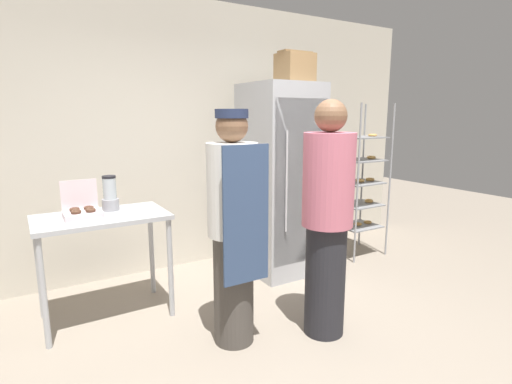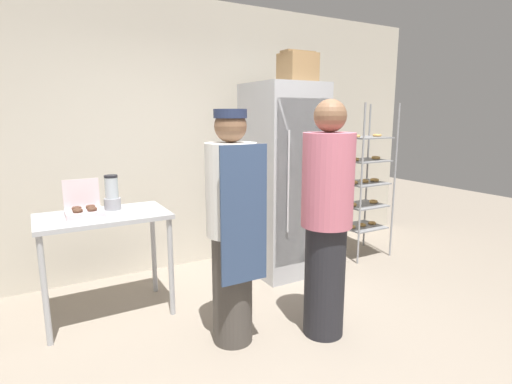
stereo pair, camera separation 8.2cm
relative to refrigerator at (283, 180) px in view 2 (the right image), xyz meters
The scene contains 10 objects.
ground_plane 1.98m from the refrigerator, 118.40° to the right, with size 14.00×14.00×0.00m, color gray.
back_wall 1.19m from the refrigerator, 137.16° to the left, with size 6.40×0.12×2.86m, color beige.
refrigerator is the anchor object (origin of this frame).
baking_rack 1.12m from the refrigerator, ahead, with size 0.54×0.46×1.80m.
prep_counter 1.84m from the refrigerator, behind, with size 1.01×0.61×0.88m.
donut_box 1.96m from the refrigerator, behind, with size 0.28×0.24×0.28m.
blender_pitcher 1.72m from the refrigerator, behind, with size 0.14×0.14×0.29m.
cardboard_storage_box 1.14m from the refrigerator, 46.19° to the right, with size 0.33×0.29×0.30m.
person_baker 1.48m from the refrigerator, 137.62° to the right, with size 0.36×0.38×1.71m.
person_customer 1.32m from the refrigerator, 109.25° to the right, with size 0.38×0.38×1.78m.
Camera 2 is at (-1.48, -1.95, 1.67)m, focal length 28.00 mm.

